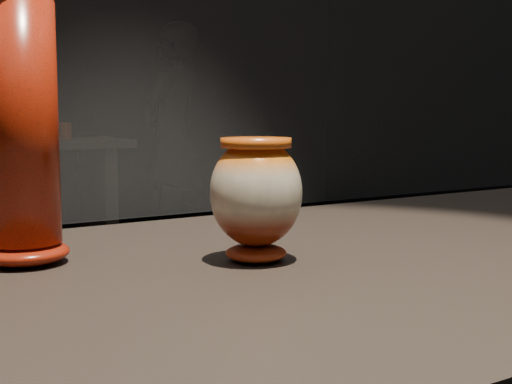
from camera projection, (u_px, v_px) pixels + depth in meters
main_vase at (256, 194)px, 0.89m from camera, size 0.12×0.12×0.16m
tall_vase at (20, 129)px, 0.87m from camera, size 0.12×0.12×0.35m
back_vase_right at (66, 131)px, 4.41m from camera, size 0.07×0.07×0.10m
visitor at (173, 136)px, 5.57m from camera, size 0.76×0.71×1.75m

